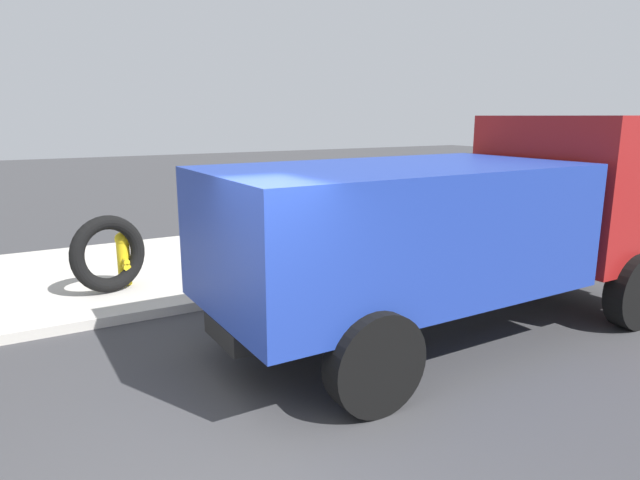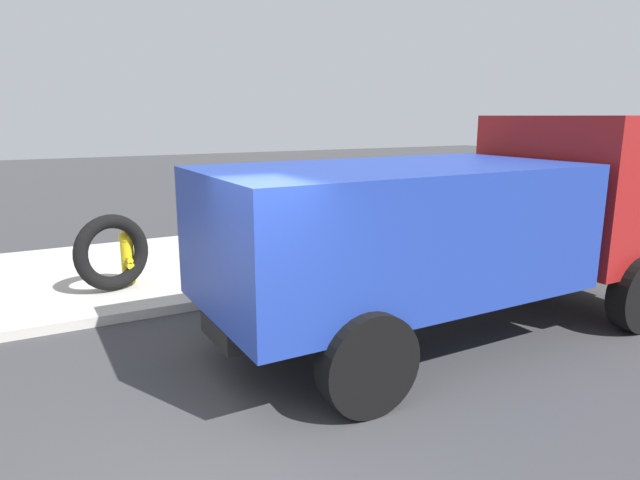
# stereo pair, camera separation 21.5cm
# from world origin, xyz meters

# --- Properties ---
(ground_plane) EXTENTS (80.00, 80.00, 0.00)m
(ground_plane) POSITION_xyz_m (0.00, 0.00, 0.00)
(ground_plane) COLOR #38383A
(sidewalk_curb) EXTENTS (36.00, 5.00, 0.15)m
(sidewalk_curb) POSITION_xyz_m (0.00, 6.50, 0.07)
(sidewalk_curb) COLOR #BCB7AD
(sidewalk_curb) RESTS_ON ground
(fire_hydrant) EXTENTS (0.25, 0.57, 0.93)m
(fire_hydrant) POSITION_xyz_m (0.31, 5.52, 0.64)
(fire_hydrant) COLOR yellow
(fire_hydrant) RESTS_ON sidewalk_curb
(loose_tire) EXTENTS (1.31, 0.68, 1.28)m
(loose_tire) POSITION_xyz_m (0.02, 5.25, 0.79)
(loose_tire) COLOR black
(loose_tire) RESTS_ON sidewalk_curb
(dump_truck_blue) EXTENTS (7.04, 2.89, 3.00)m
(dump_truck_blue) POSITION_xyz_m (4.20, 1.43, 1.61)
(dump_truck_blue) COLOR #1E3899
(dump_truck_blue) RESTS_ON ground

